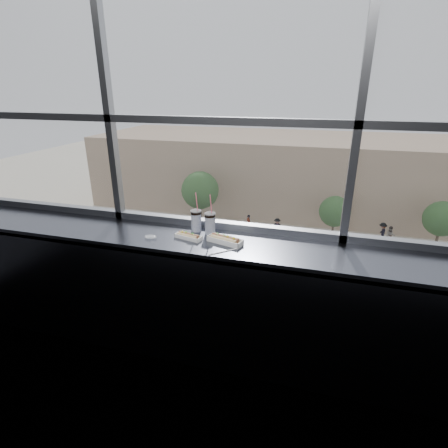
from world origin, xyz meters
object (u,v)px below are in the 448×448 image
(car_near_c, at_px, (288,297))
(car_near_d, at_px, (391,314))
(loose_straw, at_px, (223,252))
(pedestrian_d, at_px, (390,234))
(pedestrian_b, at_px, (277,225))
(soda_cup_left, at_px, (196,220))
(car_near_a, at_px, (96,268))
(hotdog_tray_left, at_px, (188,236))
(pedestrian_c, at_px, (382,230))
(hotdog_tray_right, at_px, (225,240))
(soda_cup_right, at_px, (210,222))
(tree_right, at_px, (442,219))
(car_near_b, at_px, (216,286))
(wrapper, at_px, (151,237))
(car_far_a, at_px, (201,233))
(pedestrian_a, at_px, (248,221))
(tree_center, at_px, (335,211))
(tree_left, at_px, (200,190))

(car_near_c, bearing_deg, car_near_d, -91.84)
(loose_straw, xyz_separation_m, car_near_c, (-0.60, 16.46, -10.95))
(pedestrian_d, bearing_deg, pedestrian_b, -177.08)
(soda_cup_left, relative_size, car_near_d, 0.06)
(pedestrian_d, bearing_deg, car_near_a, -149.15)
(hotdog_tray_left, distance_m, pedestrian_c, 32.13)
(hotdog_tray_right, bearing_deg, pedestrian_c, 93.39)
(soda_cup_right, relative_size, car_near_a, 0.06)
(hotdog_tray_right, bearing_deg, tree_right, 85.32)
(hotdog_tray_left, xyz_separation_m, car_near_b, (-4.87, 16.30, -10.96))
(hotdog_tray_left, bearing_deg, wrapper, -151.72)
(pedestrian_c, height_order, tree_right, tree_right)
(soda_cup_right, distance_m, pedestrian_b, 30.58)
(car_near_c, bearing_deg, car_far_a, 44.99)
(soda_cup_right, bearing_deg, car_near_a, 130.90)
(car_near_d, height_order, pedestrian_c, pedestrian_c)
(car_near_a, bearing_deg, car_far_a, -37.30)
(pedestrian_a, bearing_deg, car_far_a, 141.29)
(hotdog_tray_left, distance_m, tree_right, 31.63)
(hotdog_tray_right, xyz_separation_m, soda_cup_right, (-0.17, 0.14, 0.07))
(pedestrian_a, relative_size, pedestrian_b, 1.02)
(pedestrian_d, bearing_deg, tree_center, -172.04)
(car_near_a, height_order, car_far_a, car_far_a)
(pedestrian_b, distance_m, tree_left, 8.10)
(soda_cup_left, height_order, car_far_a, soda_cup_left)
(soda_cup_left, height_order, car_near_d, soda_cup_left)
(hotdog_tray_left, bearing_deg, pedestrian_b, 109.58)
(hotdog_tray_right, height_order, pedestrian_b, hotdog_tray_right)
(soda_cup_left, bearing_deg, pedestrian_a, 100.74)
(wrapper, distance_m, pedestrian_c, 32.25)
(wrapper, bearing_deg, loose_straw, -7.85)
(car_near_c, xyz_separation_m, tree_right, (11.13, 12.00, 1.95))
(car_near_b, height_order, tree_left, tree_left)
(wrapper, distance_m, car_near_d, 20.63)
(car_near_a, height_order, tree_center, tree_center)
(wrapper, distance_m, pedestrian_a, 31.11)
(soda_cup_right, distance_m, tree_left, 31.12)
(hotdog_tray_right, height_order, loose_straw, hotdog_tray_right)
(car_far_a, bearing_deg, loose_straw, -152.83)
(tree_left, bearing_deg, pedestrian_b, 1.39)
(car_near_b, bearing_deg, pedestrian_d, -42.51)
(tree_right, bearing_deg, hotdog_tray_left, -111.01)
(wrapper, xyz_separation_m, car_near_a, (-13.56, 16.37, -11.01))
(pedestrian_c, distance_m, tree_center, 4.81)
(loose_straw, relative_size, tree_center, 0.05)
(car_near_c, bearing_deg, tree_left, 37.72)
(car_far_a, bearing_deg, pedestrian_c, -65.06)
(car_far_a, height_order, car_near_d, car_far_a)
(tree_right, bearing_deg, car_far_a, -168.50)
(loose_straw, bearing_deg, pedestrian_b, 53.81)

